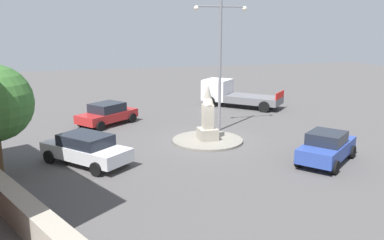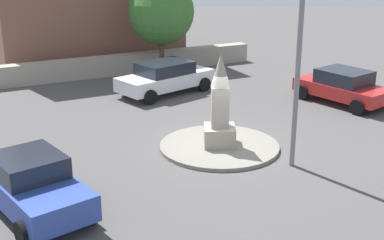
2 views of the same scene
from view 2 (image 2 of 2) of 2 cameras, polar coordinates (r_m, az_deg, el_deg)
name	(u,v)px [view 2 (image 2 of 2)]	position (r m, az deg, el deg)	size (l,w,h in m)	color
ground_plane	(219,148)	(17.74, 2.96, -3.04)	(80.00, 80.00, 0.00)	#4F4C4C
traffic_island	(219,146)	(17.72, 2.97, -2.85)	(4.00, 4.00, 0.12)	gray
monument	(220,109)	(17.28, 3.04, 1.16)	(1.02, 1.02, 3.10)	#9E9687
streetlamp	(302,10)	(15.43, 11.77, 11.60)	(3.28, 0.28, 7.84)	slate
car_red_near_island	(343,86)	(23.32, 16.01, 3.55)	(4.26, 3.89, 1.45)	#B22323
car_blue_parked_right	(32,184)	(13.97, -16.91, -6.66)	(4.14, 3.77, 1.53)	#2D479E
car_white_waiting	(165,77)	(23.90, -2.89, 4.66)	(4.28, 4.53, 1.46)	silver
stone_boundary_wall	(111,65)	(27.66, -8.70, 5.85)	(16.01, 0.70, 1.01)	#9E9687
tree_near_wall	(161,12)	(27.10, -3.35, 11.57)	(3.34, 3.34, 4.88)	brown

